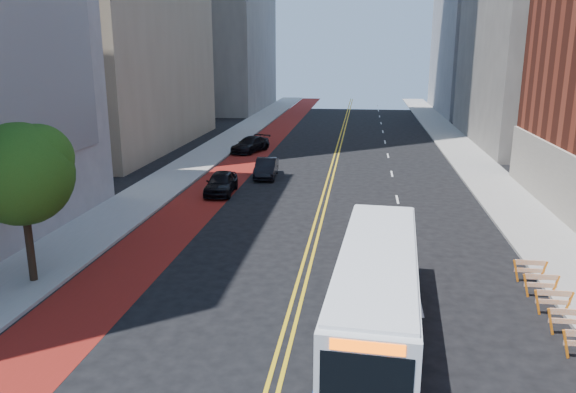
{
  "coord_description": "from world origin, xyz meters",
  "views": [
    {
      "loc": [
        2.36,
        -14.55,
        9.64
      ],
      "look_at": [
        -0.65,
        8.0,
        3.66
      ],
      "focal_mm": 35.0,
      "sensor_mm": 36.0,
      "label": 1
    }
  ],
  "objects_px": {
    "car_b": "(266,168)",
    "car_c": "(250,145)",
    "street_tree": "(22,170)",
    "car_a": "(221,183)",
    "transit_bus": "(377,291)"
  },
  "relations": [
    {
      "from": "car_a",
      "to": "car_b",
      "type": "distance_m",
      "value": 5.88
    },
    {
      "from": "street_tree",
      "to": "car_a",
      "type": "height_order",
      "value": "street_tree"
    },
    {
      "from": "car_b",
      "to": "car_c",
      "type": "height_order",
      "value": "car_c"
    },
    {
      "from": "car_b",
      "to": "car_a",
      "type": "bearing_deg",
      "value": -115.36
    },
    {
      "from": "street_tree",
      "to": "car_b",
      "type": "xyz_separation_m",
      "value": [
        6.29,
        21.42,
        -4.18
      ]
    },
    {
      "from": "street_tree",
      "to": "car_c",
      "type": "bearing_deg",
      "value": 84.85
    },
    {
      "from": "transit_bus",
      "to": "car_a",
      "type": "relative_size",
      "value": 2.63
    },
    {
      "from": "car_a",
      "to": "transit_bus",
      "type": "bearing_deg",
      "value": -63.95
    },
    {
      "from": "street_tree",
      "to": "car_c",
      "type": "relative_size",
      "value": 1.33
    },
    {
      "from": "street_tree",
      "to": "car_c",
      "type": "distance_m",
      "value": 32.51
    },
    {
      "from": "car_a",
      "to": "car_c",
      "type": "xyz_separation_m",
      "value": [
        -1.19,
        16.15,
        -0.04
      ]
    },
    {
      "from": "street_tree",
      "to": "transit_bus",
      "type": "xyz_separation_m",
      "value": [
        14.26,
        -2.75,
        -3.23
      ]
    },
    {
      "from": "street_tree",
      "to": "car_b",
      "type": "height_order",
      "value": "street_tree"
    },
    {
      "from": "car_a",
      "to": "car_b",
      "type": "relative_size",
      "value": 1.02
    },
    {
      "from": "transit_bus",
      "to": "car_a",
      "type": "distance_m",
      "value": 21.33
    }
  ]
}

